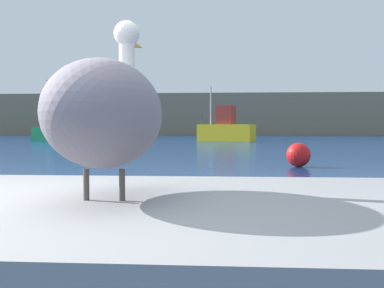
% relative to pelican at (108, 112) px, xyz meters
% --- Properties ---
extents(hillside_backdrop, '(140.00, 13.36, 5.86)m').
position_rel_pelican_xyz_m(hillside_backdrop, '(-0.80, 72.47, 1.66)').
color(hillside_backdrop, '#7F755B').
rests_on(hillside_backdrop, ground).
extents(pier_dock, '(3.89, 2.35, 0.84)m').
position_rel_pelican_xyz_m(pier_dock, '(-0.00, -0.01, -0.86)').
color(pier_dock, gray).
rests_on(pier_dock, ground).
extents(pelican, '(0.57, 1.44, 0.98)m').
position_rel_pelican_xyz_m(pelican, '(0.00, 0.00, 0.00)').
color(pelican, slate).
rests_on(pelican, pier_dock).
extents(fishing_boat_yellow, '(4.88, 3.15, 4.56)m').
position_rel_pelican_xyz_m(fishing_boat_yellow, '(0.20, 38.72, -0.29)').
color(fishing_boat_yellow, yellow).
rests_on(fishing_boat_yellow, ground).
extents(fishing_boat_green, '(5.50, 3.34, 5.15)m').
position_rel_pelican_xyz_m(fishing_boat_green, '(-13.34, 38.19, -0.34)').
color(fishing_boat_green, '#1E8C4C').
rests_on(fishing_boat_green, ground).
extents(mooring_buoy, '(0.72, 0.72, 0.72)m').
position_rel_pelican_xyz_m(mooring_buoy, '(2.63, 12.55, -0.91)').
color(mooring_buoy, red).
rests_on(mooring_buoy, ground).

